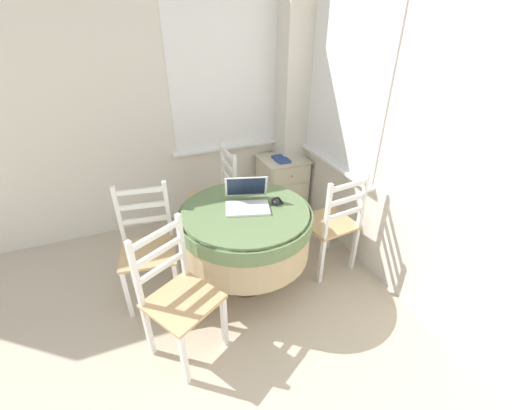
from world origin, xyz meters
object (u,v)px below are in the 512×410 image
cell_phone (278,201)px  computer_mouse (275,202)px  corner_cabinet (282,184)px  round_dining_table (246,229)px  dining_chair_near_back_window (217,198)px  dining_chair_camera_near (178,297)px  laptop (247,200)px  dining_chair_near_right_window (332,224)px  book_on_cabinet (281,159)px  dining_chair_left_flank (148,248)px

cell_phone → computer_mouse: bearing=-141.8°
corner_cabinet → computer_mouse: bearing=-119.3°
round_dining_table → cell_phone: bearing=4.3°
dining_chair_near_back_window → dining_chair_camera_near: 1.33m
dining_chair_near_back_window → laptop: bearing=-86.0°
dining_chair_near_right_window → cell_phone: bearing=168.7°
dining_chair_near_right_window → corner_cabinet: (0.07, 1.10, -0.14)m
round_dining_table → cell_phone: size_ratio=9.12×
dining_chair_near_back_window → computer_mouse: bearing=-71.1°
computer_mouse → corner_cabinet: size_ratio=0.14×
round_dining_table → laptop: laptop is taller
computer_mouse → book_on_cabinet: computer_mouse is taller
cell_phone → dining_chair_left_flank: size_ratio=0.12×
round_dining_table → dining_chair_camera_near: 0.76m
dining_chair_camera_near → dining_chair_near_back_window: bearing=62.6°
laptop → dining_chair_camera_near: laptop is taller
laptop → dining_chair_left_flank: size_ratio=0.42×
dining_chair_near_back_window → dining_chair_camera_near: size_ratio=1.00×
cell_phone → corner_cabinet: (0.54, 1.01, -0.43)m
dining_chair_near_right_window → dining_chair_left_flank: size_ratio=1.00×
cell_phone → book_on_cabinet: bearing=62.8°
round_dining_table → dining_chair_camera_near: (-0.63, -0.42, -0.11)m
round_dining_table → laptop: 0.23m
round_dining_table → dining_chair_camera_near: dining_chair_camera_near is taller
dining_chair_near_right_window → computer_mouse: bearing=173.1°
dining_chair_near_back_window → book_on_cabinet: bearing=15.7°
round_dining_table → dining_chair_left_flank: 0.77m
book_on_cabinet → dining_chair_near_back_window: bearing=-164.3°
dining_chair_near_right_window → corner_cabinet: size_ratio=1.49×
computer_mouse → dining_chair_near_back_window: (-0.26, 0.77, -0.30)m
corner_cabinet → laptop: bearing=-129.2°
corner_cabinet → cell_phone: bearing=-118.3°
laptop → book_on_cabinet: laptop is taller
computer_mouse → dining_chair_near_right_window: size_ratio=0.09×
book_on_cabinet → round_dining_table: bearing=-128.6°
laptop → dining_chair_near_right_window: (0.73, -0.12, -0.33)m
round_dining_table → computer_mouse: computer_mouse is taller
round_dining_table → book_on_cabinet: bearing=51.4°
computer_mouse → cell_phone: 0.05m
round_dining_table → book_on_cabinet: size_ratio=4.71×
cell_phone → dining_chair_near_right_window: bearing=-11.3°
dining_chair_camera_near → book_on_cabinet: size_ratio=4.34×
round_dining_table → cell_phone: (0.29, 0.02, 0.18)m
dining_chair_left_flank → corner_cabinet: (1.57, 0.84, -0.14)m
round_dining_table → dining_chair_camera_near: size_ratio=1.08×
cell_phone → dining_chair_camera_near: size_ratio=0.12×
dining_chair_near_back_window → book_on_cabinet: (0.80, 0.22, 0.19)m
dining_chair_left_flank → computer_mouse: bearing=-11.2°
dining_chair_camera_near → cell_phone: bearing=25.8°
dining_chair_camera_near → dining_chair_left_flank: size_ratio=1.00×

